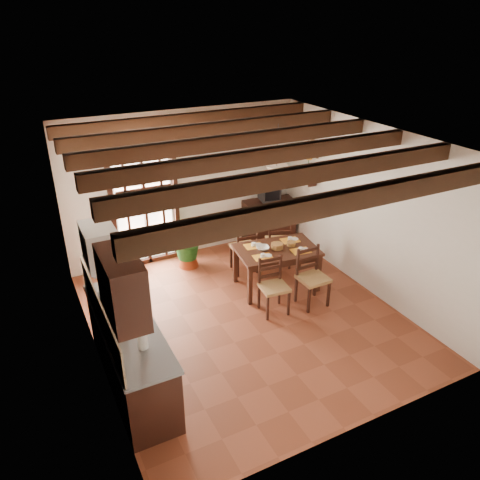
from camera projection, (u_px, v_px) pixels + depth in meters
ground_plane at (246, 317)px, 7.34m from camera, size 5.00×5.00×0.00m
room_shell at (247, 210)px, 6.55m from camera, size 4.52×5.02×2.81m
ceiling_beams at (247, 149)px, 6.16m from camera, size 4.50×4.34×0.20m
french_door at (145, 204)px, 8.46m from camera, size 1.26×0.11×2.32m
kitchen_counter at (130, 352)px, 5.86m from camera, size 0.64×2.25×1.38m
upper_cabinet at (122, 287)px, 4.65m from camera, size 0.35×0.80×0.70m
range_hood at (100, 246)px, 5.71m from camera, size 0.38×0.60×0.54m
counter_items at (124, 316)px, 5.72m from camera, size 0.50×1.43×0.25m
dining_table at (277, 254)px, 7.90m from camera, size 1.46×1.04×0.73m
chair_near_left at (273, 296)px, 7.37m from camera, size 0.46×0.44×0.91m
chair_near_right at (312, 287)px, 7.56m from camera, size 0.45×0.43×0.97m
chair_far_left at (244, 256)px, 8.53m from camera, size 0.48×0.46×0.95m
chair_far_right at (278, 250)px, 8.72m from camera, size 0.58×0.57×0.98m
table_setting at (277, 248)px, 7.85m from camera, size 0.98×0.66×0.09m
table_bowl at (263, 248)px, 7.81m from camera, size 0.27×0.27×0.05m
sideboard at (268, 221)px, 9.61m from camera, size 1.10×0.62×0.89m
crt_tv at (269, 192)px, 9.33m from camera, size 0.43×0.41×0.32m
fuse_box at (256, 157)px, 9.17m from camera, size 0.25×0.03×0.32m
plant_pot at (189, 261)px, 8.77m from camera, size 0.37×0.37×0.23m
potted_plant at (187, 239)px, 8.57m from camera, size 2.35×2.21×2.09m
wall_shelf at (308, 177)px, 8.83m from camera, size 0.20×0.42×0.20m
shelf_vase at (308, 170)px, 8.77m from camera, size 0.15×0.15×0.15m
shelf_flowers at (309, 159)px, 8.68m from camera, size 0.14×0.14×0.36m
framed_picture at (313, 148)px, 8.63m from camera, size 0.03×0.32×0.32m
pendant_lamp at (277, 170)px, 7.34m from camera, size 0.36×0.36×0.84m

